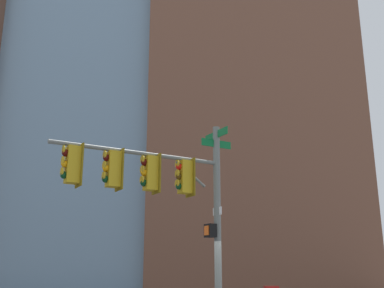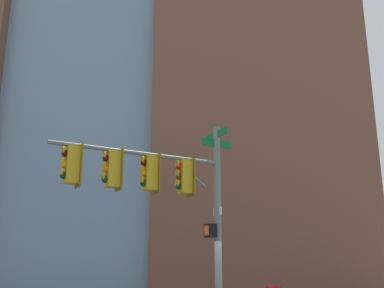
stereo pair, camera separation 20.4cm
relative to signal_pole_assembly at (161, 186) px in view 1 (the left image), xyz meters
name	(u,v)px [view 1 (the left image)]	position (x,y,z in m)	size (l,w,h in m)	color
signal_pole_assembly	(161,186)	(0.00, 0.00, 0.00)	(3.21, 5.10, 6.13)	slate
building_brick_nearside	(240,70)	(36.51, -6.69, 20.20)	(25.71, 18.80, 48.49)	brown
building_brick_farside	(43,137)	(41.30, 17.16, 13.41)	(16.71, 19.84, 34.90)	brown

